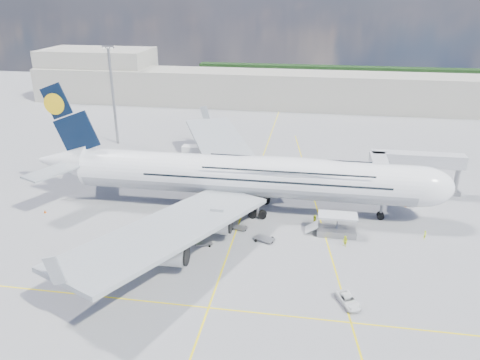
% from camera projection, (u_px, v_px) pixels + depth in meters
% --- Properties ---
extents(ground, '(300.00, 300.00, 0.00)m').
position_uv_depth(ground, '(235.00, 234.00, 79.31)').
color(ground, gray).
rests_on(ground, ground).
extents(taxi_line_main, '(0.25, 220.00, 0.01)m').
position_uv_depth(taxi_line_main, '(235.00, 234.00, 79.31)').
color(taxi_line_main, yellow).
rests_on(taxi_line_main, ground).
extents(taxi_line_cross, '(120.00, 0.25, 0.01)m').
position_uv_depth(taxi_line_cross, '(209.00, 308.00, 61.04)').
color(taxi_line_cross, yellow).
rests_on(taxi_line_cross, ground).
extents(taxi_line_diag, '(14.16, 99.06, 0.01)m').
position_uv_depth(taxi_line_diag, '(319.00, 214.00, 86.35)').
color(taxi_line_diag, yellow).
rests_on(taxi_line_diag, ground).
extents(airliner, '(77.26, 79.15, 23.71)m').
position_uv_depth(airliner, '(245.00, 176.00, 85.81)').
color(airliner, white).
rests_on(airliner, ground).
extents(jet_bridge, '(18.80, 12.10, 8.50)m').
position_uv_depth(jet_bridge, '(403.00, 164.00, 91.38)').
color(jet_bridge, '#B7B7BC').
rests_on(jet_bridge, ground).
extents(cargo_loader, '(8.53, 3.20, 3.67)m').
position_uv_depth(cargo_loader, '(336.00, 228.00, 78.96)').
color(cargo_loader, silver).
rests_on(cargo_loader, ground).
extents(light_mast, '(3.00, 0.70, 25.50)m').
position_uv_depth(light_mast, '(113.00, 95.00, 121.43)').
color(light_mast, gray).
rests_on(light_mast, ground).
extents(terminal, '(180.00, 16.00, 12.00)m').
position_uv_depth(terminal, '(281.00, 90.00, 163.84)').
color(terminal, '#B2AD9E').
rests_on(terminal, ground).
extents(hangar, '(40.00, 22.00, 18.00)m').
position_uv_depth(hangar, '(99.00, 73.00, 177.77)').
color(hangar, '#B2AD9E').
rests_on(hangar, ground).
extents(tree_line, '(160.00, 6.00, 8.00)m').
position_uv_depth(tree_line, '(383.00, 77.00, 199.71)').
color(tree_line, '#193814').
rests_on(tree_line, ground).
extents(dolly_row_a, '(3.31, 2.59, 1.86)m').
position_uv_depth(dolly_row_a, '(119.00, 258.00, 70.55)').
color(dolly_row_a, gray).
rests_on(dolly_row_a, ground).
extents(dolly_row_b, '(3.10, 1.95, 0.43)m').
position_uv_depth(dolly_row_b, '(117.00, 247.00, 74.89)').
color(dolly_row_b, gray).
rests_on(dolly_row_b, ground).
extents(dolly_row_c, '(3.03, 2.26, 0.40)m').
position_uv_depth(dolly_row_c, '(204.00, 243.00, 75.93)').
color(dolly_row_c, gray).
rests_on(dolly_row_c, ground).
extents(dolly_back, '(3.05, 2.04, 0.41)m').
position_uv_depth(dolly_back, '(158.00, 215.00, 85.27)').
color(dolly_back, gray).
rests_on(dolly_back, ground).
extents(dolly_nose_far, '(3.70, 2.87, 0.48)m').
position_uv_depth(dolly_nose_far, '(264.00, 239.00, 77.21)').
color(dolly_nose_far, gray).
rests_on(dolly_nose_far, ground).
extents(dolly_nose_near, '(3.12, 2.21, 0.41)m').
position_uv_depth(dolly_nose_near, '(239.00, 228.00, 80.94)').
color(dolly_nose_near, gray).
rests_on(dolly_nose_near, ground).
extents(baggage_tug, '(2.65, 1.57, 1.55)m').
position_uv_depth(baggage_tug, '(147.00, 239.00, 76.59)').
color(baggage_tug, white).
rests_on(baggage_tug, ground).
extents(catering_truck_inner, '(6.74, 2.68, 4.04)m').
position_uv_depth(catering_truck_inner, '(196.00, 154.00, 111.91)').
color(catering_truck_inner, gray).
rests_on(catering_truck_inner, ground).
extents(catering_truck_outer, '(6.11, 3.53, 3.42)m').
position_uv_depth(catering_truck_outer, '(224.00, 150.00, 116.10)').
color(catering_truck_outer, gray).
rests_on(catering_truck_outer, ground).
extents(service_van, '(3.74, 4.91, 1.24)m').
position_uv_depth(service_van, '(348.00, 300.00, 61.47)').
color(service_van, white).
rests_on(service_van, ground).
extents(crew_nose, '(0.66, 0.68, 1.57)m').
position_uv_depth(crew_nose, '(425.00, 235.00, 77.51)').
color(crew_nose, '#DFF91A').
rests_on(crew_nose, ground).
extents(crew_loader, '(1.16, 1.19, 1.94)m').
position_uv_depth(crew_loader, '(345.00, 241.00, 75.20)').
color(crew_loader, '#D3E818').
rests_on(crew_loader, ground).
extents(crew_wing, '(0.59, 1.22, 2.01)m').
position_uv_depth(crew_wing, '(197.00, 236.00, 76.82)').
color(crew_wing, '#A4DA17').
rests_on(crew_wing, ground).
extents(crew_van, '(0.80, 1.06, 1.97)m').
position_uv_depth(crew_van, '(315.00, 220.00, 82.01)').
color(crew_van, '#D1DC17').
rests_on(crew_van, ground).
extents(crew_tug, '(1.26, 0.94, 1.74)m').
position_uv_depth(crew_tug, '(172.00, 241.00, 75.61)').
color(crew_tug, '#ACF71A').
rests_on(crew_tug, ground).
extents(cone_nose, '(0.38, 0.38, 0.48)m').
position_uv_depth(cone_nose, '(406.00, 206.00, 89.31)').
color(cone_nose, '#E65F0C').
rests_on(cone_nose, ground).
extents(cone_wing_left_inner, '(0.47, 0.47, 0.59)m').
position_uv_depth(cone_wing_left_inner, '(221.00, 178.00, 102.26)').
color(cone_wing_left_inner, '#E65F0C').
rests_on(cone_wing_left_inner, ground).
extents(cone_wing_left_outer, '(0.46, 0.46, 0.58)m').
position_uv_depth(cone_wing_left_outer, '(193.00, 154.00, 117.52)').
color(cone_wing_left_outer, '#E65F0C').
rests_on(cone_wing_left_outer, ground).
extents(cone_wing_right_inner, '(0.44, 0.44, 0.57)m').
position_uv_depth(cone_wing_right_inner, '(218.00, 229.00, 80.37)').
color(cone_wing_right_inner, '#E65F0C').
rests_on(cone_wing_right_inner, ground).
extents(cone_wing_right_outer, '(0.42, 0.42, 0.53)m').
position_uv_depth(cone_wing_right_outer, '(86.00, 291.00, 63.91)').
color(cone_wing_right_outer, '#E65F0C').
rests_on(cone_wing_right_outer, ground).
extents(cone_tail, '(0.47, 0.47, 0.60)m').
position_uv_depth(cone_tail, '(45.00, 212.00, 86.84)').
color(cone_tail, '#E65F0C').
rests_on(cone_tail, ground).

